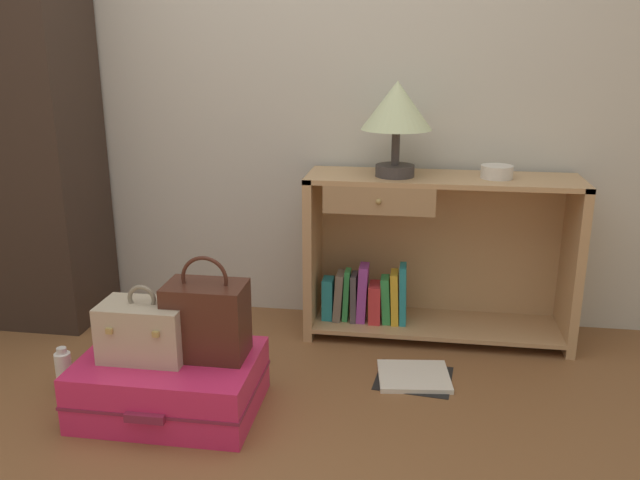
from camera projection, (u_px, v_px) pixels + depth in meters
back_wall at (282, 46)px, 3.07m from camera, size 6.40×0.10×2.60m
bookshelf at (427, 258)px, 3.02m from camera, size 1.20×0.36×0.76m
table_lamp at (397, 110)px, 2.80m from camera, size 0.30×0.30×0.41m
bowl at (497, 172)px, 2.83m from camera, size 0.14×0.14×0.06m
suitcase_large at (170, 384)px, 2.44m from camera, size 0.65×0.48×0.22m
train_case at (144, 330)px, 2.38m from camera, size 0.31×0.20×0.28m
handbag at (207, 319)px, 2.39m from camera, size 0.29×0.18×0.38m
bottle at (64, 371)px, 2.57m from camera, size 0.06×0.06×0.19m
open_book_on_floor at (414, 377)px, 2.69m from camera, size 0.33×0.30×0.02m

